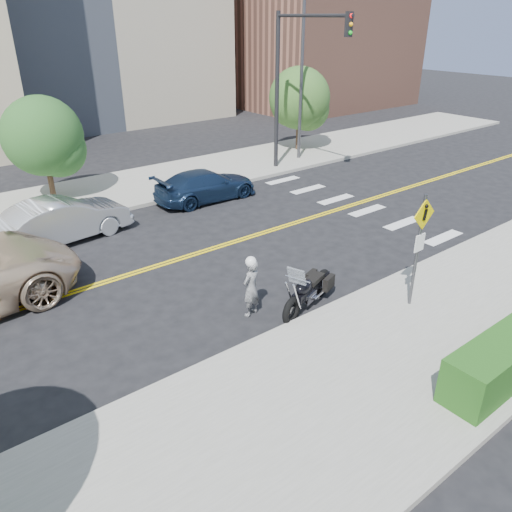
{
  "coord_description": "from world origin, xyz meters",
  "views": [
    {
      "loc": [
        -5.9,
        -12.65,
        6.96
      ],
      "look_at": [
        1.46,
        -3.28,
        1.2
      ],
      "focal_mm": 35.0,
      "sensor_mm": 36.0,
      "label": 1
    }
  ],
  "objects": [
    {
      "name": "motorcycle",
      "position": [
        2.15,
        -4.6,
        0.72
      ],
      "size": [
        2.48,
        1.44,
        1.44
      ],
      "primitive_type": null,
      "rotation": [
        0.0,
        0.0,
        0.32
      ],
      "color": "black",
      "rests_on": "ground"
    },
    {
      "name": "pedestrian_sign",
      "position": [
        4.2,
        -6.31,
        1.96
      ],
      "size": [
        0.78,
        0.08,
        3.0
      ],
      "color": "#4C4C51",
      "rests_on": "sidewalk_near"
    },
    {
      "name": "traffic_light",
      "position": [
        10.0,
        5.08,
        4.67
      ],
      "size": [
        0.28,
        4.5,
        7.0
      ],
      "color": "black",
      "rests_on": "sidewalk_far"
    },
    {
      "name": "building_right",
      "position": [
        26.0,
        20.0,
        6.0
      ],
      "size": [
        14.0,
        12.0,
        12.0
      ],
      "primitive_type": "cube",
      "color": "#8C5947",
      "rests_on": "ground_plane"
    },
    {
      "name": "lamp_post",
      "position": [
        12.0,
        6.5,
        4.15
      ],
      "size": [
        0.16,
        0.16,
        8.0
      ],
      "primitive_type": "cylinder",
      "color": "#4C4C51",
      "rests_on": "sidewalk_far"
    },
    {
      "name": "parked_car_silver",
      "position": [
        -1.37,
        3.7,
        0.74
      ],
      "size": [
        4.67,
        2.11,
        1.49
      ],
      "primitive_type": "imported",
      "rotation": [
        0.0,
        0.0,
        1.69
      ],
      "color": "#B6B9BE",
      "rests_on": "ground"
    },
    {
      "name": "ground_plane",
      "position": [
        0.0,
        0.0,
        0.0
      ],
      "size": [
        120.0,
        120.0,
        0.0
      ],
      "primitive_type": "plane",
      "color": "black",
      "rests_on": "ground"
    },
    {
      "name": "sidewalk_far",
      "position": [
        0.0,
        7.5,
        0.07
      ],
      "size": [
        60.0,
        5.0,
        0.15
      ],
      "primitive_type": "cube",
      "color": "#9E9B91",
      "rests_on": "ground_plane"
    },
    {
      "name": "tree_far_b",
      "position": [
        13.24,
        7.92,
        2.92
      ],
      "size": [
        3.31,
        3.31,
        4.58
      ],
      "rotation": [
        0.0,
        0.0,
        -0.05
      ],
      "color": "#382619",
      "rests_on": "ground"
    },
    {
      "name": "tree_far_a",
      "position": [
        -0.37,
        7.94,
        2.69
      ],
      "size": [
        3.11,
        3.11,
        4.25
      ],
      "rotation": [
        0.0,
        0.0,
        0.18
      ],
      "color": "#382619",
      "rests_on": "ground"
    },
    {
      "name": "parked_car_blue",
      "position": [
        4.7,
        4.2,
        0.63
      ],
      "size": [
        4.4,
        1.83,
        1.27
      ],
      "primitive_type": "imported",
      "rotation": [
        0.0,
        0.0,
        1.56
      ],
      "color": "navy",
      "rests_on": "ground"
    },
    {
      "name": "motorcyclist",
      "position": [
        0.76,
        -3.96,
        0.82
      ],
      "size": [
        0.65,
        0.51,
        1.65
      ],
      "rotation": [
        0.0,
        0.0,
        3.42
      ],
      "color": "silver",
      "rests_on": "ground"
    },
    {
      "name": "sidewalk_near",
      "position": [
        0.0,
        -7.5,
        0.07
      ],
      "size": [
        60.0,
        5.0,
        0.15
      ],
      "primitive_type": "cube",
      "color": "#9E9B91",
      "rests_on": "ground_plane"
    }
  ]
}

